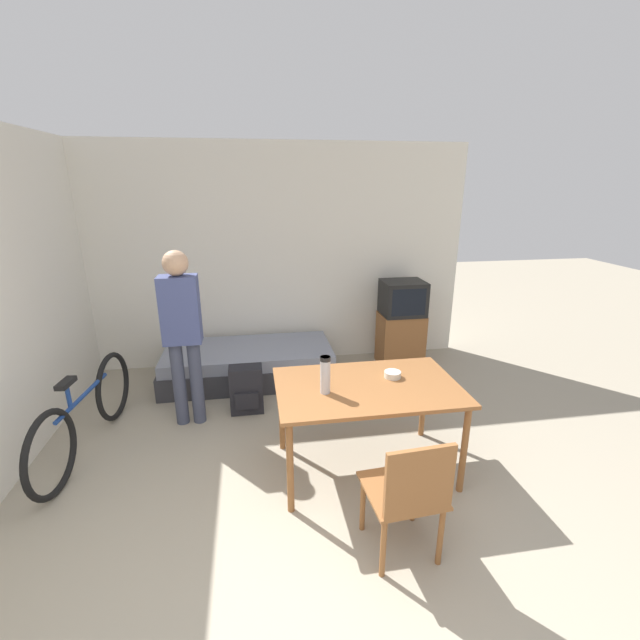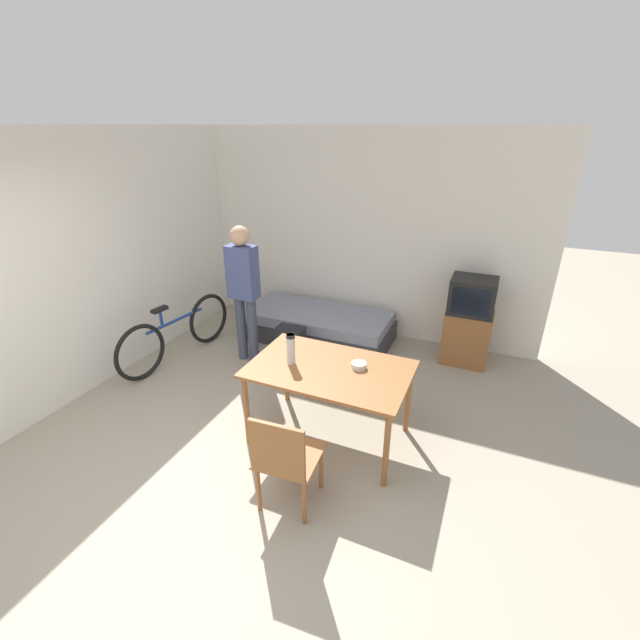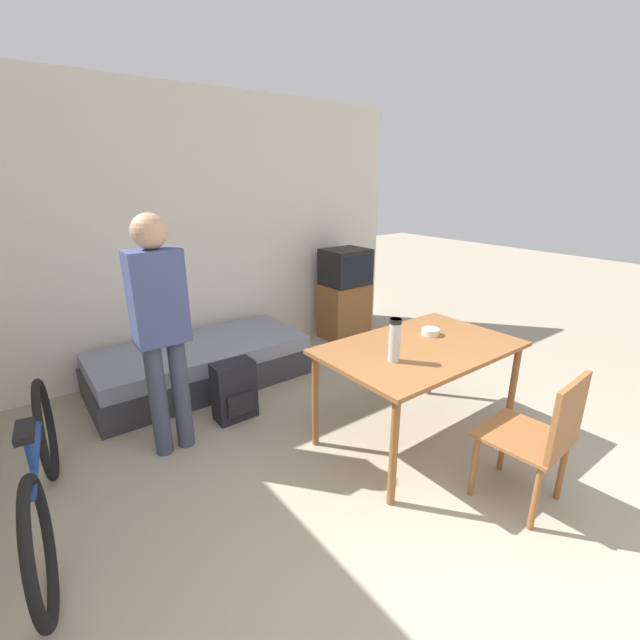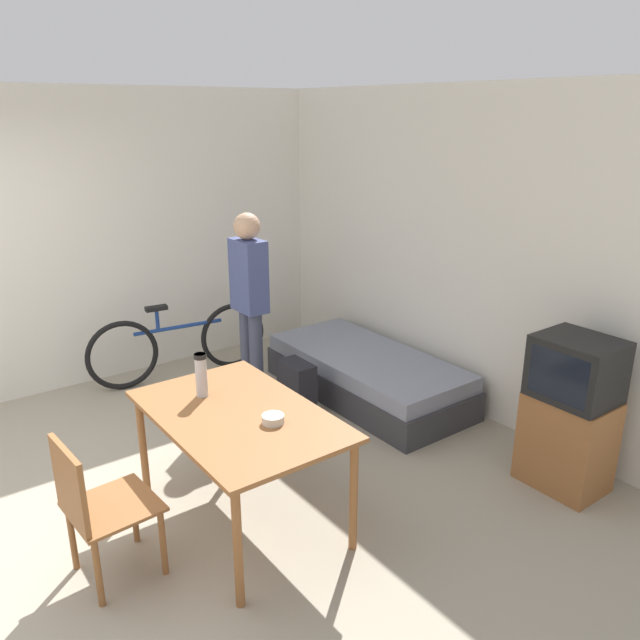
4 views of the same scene
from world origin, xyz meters
TOP-DOWN VIEW (x-y plane):
  - wall_back at (0.00, 3.75)m, footprint 5.09×0.06m
  - wall_left at (-2.08, 1.86)m, footprint 0.06×4.72m
  - daybed at (-0.22, 3.19)m, footprint 1.98×0.90m
  - tv at (1.69, 3.34)m, footprint 0.54×0.43m
  - dining_table at (0.70, 1.35)m, footprint 1.41×0.89m
  - wooden_chair at (0.71, 0.45)m, footprint 0.48×0.48m
  - bicycle at (-1.61, 1.99)m, footprint 0.26×1.75m
  - person_standing at (-0.79, 2.31)m, footprint 0.34×0.23m
  - thermos_flask at (0.35, 1.29)m, footprint 0.08×0.08m
  - mate_bowl at (0.93, 1.45)m, footprint 0.13×0.13m
  - backpack at (-0.25, 2.43)m, footprint 0.33×0.22m

SIDE VIEW (x-z plane):
  - daybed at x=-0.22m, z-range 0.00..0.40m
  - backpack at x=-0.25m, z-range 0.00..0.49m
  - bicycle at x=-1.61m, z-range -0.03..0.72m
  - wooden_chair at x=0.71m, z-range 0.06..0.93m
  - tv at x=1.69m, z-range 0.00..1.09m
  - dining_table at x=0.70m, z-range 0.30..1.05m
  - mate_bowl at x=0.93m, z-range 0.75..0.80m
  - thermos_flask at x=0.35m, z-range 0.77..1.05m
  - person_standing at x=-0.79m, z-range 0.14..1.83m
  - wall_back at x=0.00m, z-range 0.00..2.70m
  - wall_left at x=-2.08m, z-range 0.00..2.70m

